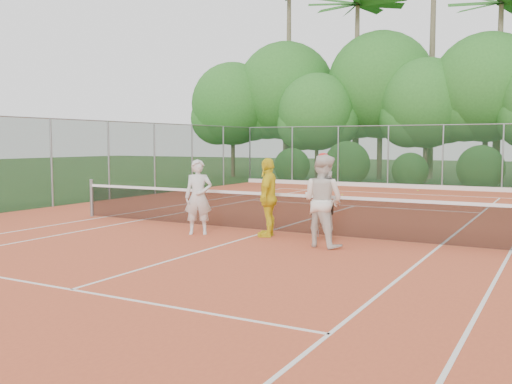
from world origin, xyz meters
TOP-DOWN VIEW (x-y plane):
  - ground at (0.00, 0.00)m, footprint 120.00×120.00m
  - clay_court at (0.00, 0.00)m, footprint 18.00×36.00m
  - tennis_net at (0.00, 0.00)m, footprint 11.97×0.10m
  - player_white at (-1.27, -1.21)m, footprint 0.78×0.70m
  - player_center_grp at (1.94, -1.30)m, footprint 1.10×0.94m
  - player_yellow at (0.33, -0.68)m, footprint 0.71×1.15m
  - ball_hopper at (1.55, -0.34)m, footprint 0.38×0.38m
  - stray_ball_a at (-1.72, 9.87)m, footprint 0.07×0.07m
  - stray_ball_b at (0.53, 13.50)m, footprint 0.07×0.07m
  - stray_ball_c at (2.08, 9.08)m, footprint 0.07×0.07m
  - court_markings at (0.00, 0.00)m, footprint 11.03×23.83m
  - fence_back at (0.00, 15.00)m, footprint 18.07×0.07m
  - tropical_treeline at (1.43, 20.22)m, footprint 32.10×8.49m

SIDE VIEW (x-z plane):
  - ground at x=0.00m, z-range 0.00..0.00m
  - clay_court at x=0.00m, z-range 0.00..0.02m
  - court_markings at x=0.00m, z-range 0.02..0.03m
  - stray_ball_a at x=-1.72m, z-range 0.02..0.09m
  - stray_ball_b at x=0.53m, z-range 0.02..0.09m
  - stray_ball_c at x=2.08m, z-range 0.02..0.09m
  - tennis_net at x=0.00m, z-range -0.02..1.08m
  - ball_hopper at x=1.55m, z-range 0.27..1.14m
  - player_white at x=-1.27m, z-range 0.02..1.81m
  - player_yellow at x=0.33m, z-range 0.02..1.86m
  - player_center_grp at x=1.94m, z-range 0.01..1.98m
  - fence_back at x=0.00m, z-range 0.02..3.02m
  - tropical_treeline at x=1.43m, z-range -2.40..12.63m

